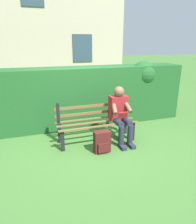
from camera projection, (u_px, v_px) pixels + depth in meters
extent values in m
plane|color=#3D6B2D|center=(97.00, 141.00, 4.55)|extent=(60.00, 60.00, 0.00)
cube|color=black|center=(133.00, 131.00, 4.54)|extent=(0.07, 0.07, 0.43)
cube|color=black|center=(62.00, 141.00, 4.08)|extent=(0.07, 0.07, 0.43)
cube|color=black|center=(125.00, 125.00, 4.88)|extent=(0.07, 0.07, 0.43)
cube|color=black|center=(60.00, 133.00, 4.42)|extent=(0.07, 0.07, 0.43)
cube|color=brown|center=(93.00, 119.00, 4.62)|extent=(1.70, 0.06, 0.02)
cube|color=brown|center=(97.00, 122.00, 4.41)|extent=(1.70, 0.06, 0.02)
cube|color=brown|center=(100.00, 126.00, 4.19)|extent=(1.70, 0.06, 0.02)
cube|color=black|center=(125.00, 106.00, 4.78)|extent=(0.06, 0.06, 0.42)
cube|color=black|center=(58.00, 113.00, 4.32)|extent=(0.06, 0.06, 0.42)
cube|color=brown|center=(93.00, 113.00, 4.57)|extent=(1.70, 0.02, 0.06)
cube|color=brown|center=(93.00, 106.00, 4.52)|extent=(1.70, 0.02, 0.06)
cube|color=maroon|center=(118.00, 108.00, 4.49)|extent=(0.38, 0.22, 0.52)
sphere|color=brown|center=(119.00, 92.00, 4.36)|extent=(0.22, 0.22, 0.22)
cylinder|color=#232838|center=(126.00, 121.00, 4.41)|extent=(0.13, 0.42, 0.13)
cylinder|color=#232838|center=(117.00, 122.00, 4.35)|extent=(0.13, 0.42, 0.13)
cylinder|color=#232838|center=(130.00, 135.00, 4.29)|extent=(0.12, 0.12, 0.45)
cylinder|color=#232838|center=(121.00, 137.00, 4.24)|extent=(0.12, 0.12, 0.45)
cube|color=#232838|center=(131.00, 145.00, 4.28)|extent=(0.10, 0.24, 0.07)
cube|color=#232838|center=(122.00, 147.00, 4.22)|extent=(0.10, 0.24, 0.07)
cylinder|color=brown|center=(127.00, 106.00, 4.39)|extent=(0.14, 0.32, 0.26)
cylinder|color=brown|center=(114.00, 107.00, 4.30)|extent=(0.14, 0.32, 0.26)
cube|color=#B22626|center=(123.00, 115.00, 4.28)|extent=(0.20, 0.07, 0.13)
cube|color=#1E5123|center=(88.00, 96.00, 5.38)|extent=(5.04, 0.74, 1.48)
sphere|color=#1E5123|center=(143.00, 74.00, 5.57)|extent=(0.67, 0.67, 0.67)
sphere|color=#1E5123|center=(36.00, 81.00, 4.93)|extent=(0.59, 0.59, 0.59)
cube|color=#BCAD93|center=(32.00, 16.00, 9.76)|extent=(8.04, 3.04, 6.52)
cube|color=#334756|center=(83.00, 48.00, 9.43)|extent=(0.90, 0.04, 1.20)
cube|color=#4C1919|center=(102.00, 142.00, 4.04)|extent=(0.32, 0.16, 0.43)
cube|color=#4C1919|center=(104.00, 148.00, 3.98)|extent=(0.22, 0.04, 0.19)
cylinder|color=#4C1919|center=(105.00, 138.00, 4.15)|extent=(0.04, 0.04, 0.26)
cylinder|color=#4C1919|center=(96.00, 139.00, 4.09)|extent=(0.04, 0.04, 0.26)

